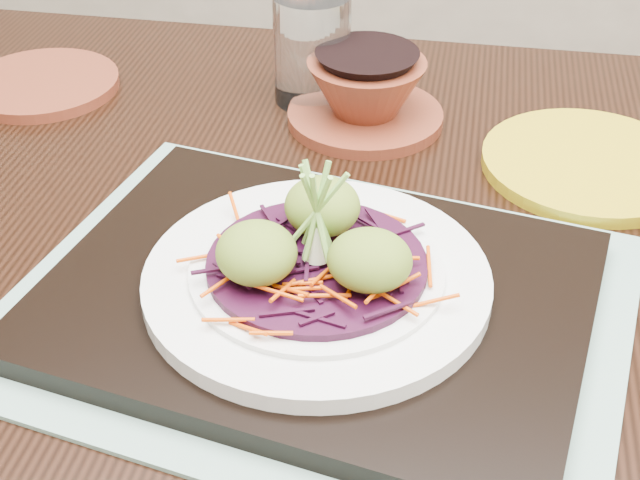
# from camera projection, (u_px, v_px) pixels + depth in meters

# --- Properties ---
(dining_table) EXTENTS (1.33, 0.94, 0.79)m
(dining_table) POSITION_uv_depth(u_px,v_px,m) (315.00, 359.00, 0.74)
(dining_table) COLOR black
(dining_table) RESTS_ON ground
(placemat) EXTENTS (0.49, 0.43, 0.00)m
(placemat) POSITION_uv_depth(u_px,v_px,m) (317.00, 307.00, 0.63)
(placemat) COLOR #7FA494
(placemat) RESTS_ON dining_table
(serving_tray) EXTENTS (0.43, 0.36, 0.02)m
(serving_tray) POSITION_uv_depth(u_px,v_px,m) (317.00, 296.00, 0.62)
(serving_tray) COLOR black
(serving_tray) RESTS_ON placemat
(white_plate) EXTENTS (0.24, 0.24, 0.02)m
(white_plate) POSITION_uv_depth(u_px,v_px,m) (317.00, 278.00, 0.61)
(white_plate) COLOR silver
(white_plate) RESTS_ON serving_tray
(cabbage_bed) EXTENTS (0.15, 0.15, 0.01)m
(cabbage_bed) POSITION_uv_depth(u_px,v_px,m) (317.00, 264.00, 0.60)
(cabbage_bed) COLOR #340A23
(cabbage_bed) RESTS_ON white_plate
(carrot_julienne) EXTENTS (0.18, 0.18, 0.01)m
(carrot_julienne) POSITION_uv_depth(u_px,v_px,m) (317.00, 255.00, 0.60)
(carrot_julienne) COLOR #DB4603
(carrot_julienne) RESTS_ON cabbage_bed
(guacamole_scoops) EXTENTS (0.13, 0.12, 0.04)m
(guacamole_scoops) POSITION_uv_depth(u_px,v_px,m) (317.00, 239.00, 0.59)
(guacamole_scoops) COLOR olive
(guacamole_scoops) RESTS_ON cabbage_bed
(scallion_garnish) EXTENTS (0.06, 0.06, 0.08)m
(scallion_garnish) POSITION_uv_depth(u_px,v_px,m) (317.00, 216.00, 0.58)
(scallion_garnish) COLOR #78B046
(scallion_garnish) RESTS_ON cabbage_bed
(terracotta_side_plate) EXTENTS (0.20, 0.20, 0.01)m
(terracotta_side_plate) POSITION_uv_depth(u_px,v_px,m) (42.00, 84.00, 0.90)
(terracotta_side_plate) COLOR maroon
(terracotta_side_plate) RESTS_ON dining_table
(water_glass) EXTENTS (0.09, 0.09, 0.11)m
(water_glass) POSITION_uv_depth(u_px,v_px,m) (312.00, 49.00, 0.86)
(water_glass) COLOR white
(water_glass) RESTS_ON dining_table
(terracotta_bowl_set) EXTENTS (0.16, 0.16, 0.06)m
(terracotta_bowl_set) POSITION_uv_depth(u_px,v_px,m) (366.00, 95.00, 0.84)
(terracotta_bowl_set) COLOR maroon
(terracotta_bowl_set) RESTS_ON dining_table
(yellow_plate) EXTENTS (0.22, 0.22, 0.01)m
(yellow_plate) POSITION_uv_depth(u_px,v_px,m) (588.00, 164.00, 0.78)
(yellow_plate) COLOR #AE9313
(yellow_plate) RESTS_ON dining_table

